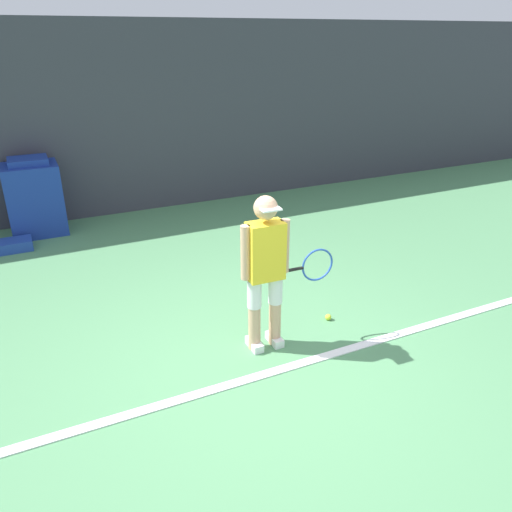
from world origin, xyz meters
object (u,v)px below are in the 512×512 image
tennis_ball (328,317)px  equipment_bag (9,246)px  covered_chair (35,198)px  tennis_player (267,267)px

tennis_ball → equipment_bag: bearing=131.0°
covered_chair → equipment_bag: 0.89m
tennis_ball → covered_chair: covered_chair is taller
covered_chair → tennis_ball: bearing=-57.5°
equipment_bag → covered_chair: bearing=52.6°
tennis_ball → equipment_bag: equipment_bag is taller
tennis_player → covered_chair: tennis_player is taller
tennis_player → equipment_bag: (-2.27, 3.70, -0.78)m
covered_chair → equipment_bag: bearing=-127.4°
covered_chair → equipment_bag: size_ratio=1.92×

